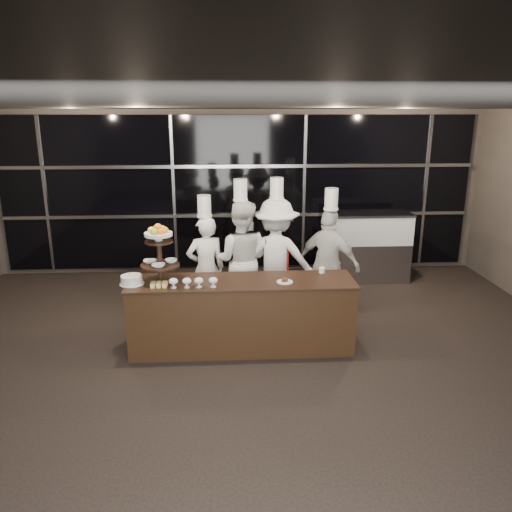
{
  "coord_description": "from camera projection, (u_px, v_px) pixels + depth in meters",
  "views": [
    {
      "loc": [
        -0.24,
        -4.23,
        2.96
      ],
      "look_at": [
        0.13,
        1.98,
        1.15
      ],
      "focal_mm": 35.0,
      "sensor_mm": 36.0,
      "label": 1
    }
  ],
  "objects": [
    {
      "name": "room",
      "position": [
        255.0,
        280.0,
        4.48
      ],
      "size": [
        10.0,
        10.0,
        10.0
      ],
      "color": "black",
      "rests_on": "ground"
    },
    {
      "name": "window_wall",
      "position": [
        239.0,
        193.0,
        9.21
      ],
      "size": [
        8.6,
        0.1,
        2.8
      ],
      "color": "black",
      "rests_on": "ground"
    },
    {
      "name": "buffet_counter",
      "position": [
        242.0,
        314.0,
        6.37
      ],
      "size": [
        2.84,
        0.74,
        0.92
      ],
      "color": "black",
      "rests_on": "ground"
    },
    {
      "name": "display_stand",
      "position": [
        159.0,
        250.0,
        6.07
      ],
      "size": [
        0.48,
        0.48,
        0.74
      ],
      "color": "black",
      "rests_on": "buffet_counter"
    },
    {
      "name": "compotes",
      "position": [
        193.0,
        281.0,
        5.97
      ],
      "size": [
        0.59,
        0.11,
        0.12
      ],
      "color": "silver",
      "rests_on": "buffet_counter"
    },
    {
      "name": "layer_cake",
      "position": [
        132.0,
        280.0,
        6.1
      ],
      "size": [
        0.3,
        0.3,
        0.11
      ],
      "color": "white",
      "rests_on": "buffet_counter"
    },
    {
      "name": "pastry_squares",
      "position": [
        159.0,
        284.0,
        6.02
      ],
      "size": [
        0.19,
        0.13,
        0.05
      ],
      "color": "#FFE17C",
      "rests_on": "buffet_counter"
    },
    {
      "name": "small_plate",
      "position": [
        285.0,
        281.0,
        6.17
      ],
      "size": [
        0.2,
        0.2,
        0.05
      ],
      "color": "white",
      "rests_on": "buffet_counter"
    },
    {
      "name": "chef_cup",
      "position": [
        322.0,
        270.0,
        6.53
      ],
      "size": [
        0.08,
        0.08,
        0.07
      ],
      "primitive_type": "cylinder",
      "color": "white",
      "rests_on": "buffet_counter"
    },
    {
      "name": "display_case",
      "position": [
        367.0,
        243.0,
        8.96
      ],
      "size": [
        1.48,
        0.65,
        1.24
      ],
      "color": "#A5A5AA",
      "rests_on": "ground"
    },
    {
      "name": "chef_a",
      "position": [
        206.0,
        267.0,
        7.19
      ],
      "size": [
        0.64,
        0.5,
        1.84
      ],
      "color": "white",
      "rests_on": "ground"
    },
    {
      "name": "chef_b",
      "position": [
        241.0,
        259.0,
        7.26
      ],
      "size": [
        0.96,
        0.81,
        2.05
      ],
      "color": "white",
      "rests_on": "ground"
    },
    {
      "name": "chef_c",
      "position": [
        276.0,
        258.0,
        7.29
      ],
      "size": [
        1.25,
        0.86,
        2.07
      ],
      "color": "white",
      "rests_on": "ground"
    },
    {
      "name": "chef_d",
      "position": [
        329.0,
        263.0,
        7.27
      ],
      "size": [
        1.0,
        0.88,
        1.93
      ],
      "color": "silver",
      "rests_on": "ground"
    }
  ]
}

